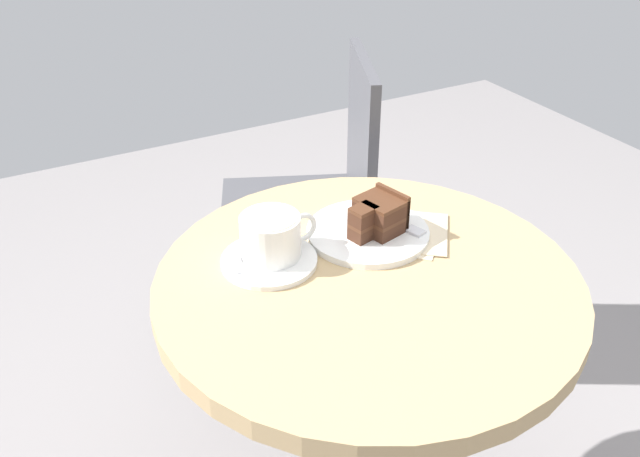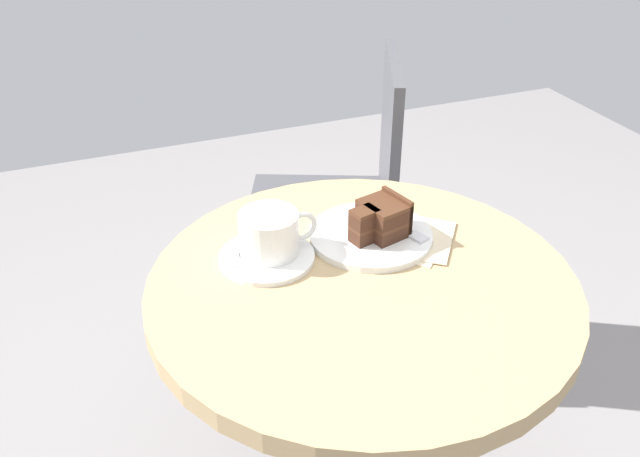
{
  "view_description": "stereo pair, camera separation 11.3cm",
  "coord_description": "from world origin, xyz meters",
  "views": [
    {
      "loc": [
        -0.48,
        -0.74,
        1.35
      ],
      "look_at": [
        -0.03,
        0.11,
        0.76
      ],
      "focal_mm": 38.0,
      "sensor_mm": 36.0,
      "label": 1
    },
    {
      "loc": [
        -0.38,
        -0.79,
        1.35
      ],
      "look_at": [
        -0.03,
        0.11,
        0.76
      ],
      "focal_mm": 38.0,
      "sensor_mm": 36.0,
      "label": 2
    }
  ],
  "objects": [
    {
      "name": "saucer",
      "position": [
        -0.12,
        0.11,
        0.72
      ],
      "size": [
        0.16,
        0.16,
        0.01
      ],
      "color": "white",
      "rests_on": "cafe_table"
    },
    {
      "name": "napkin",
      "position": [
        0.12,
        0.09,
        0.72
      ],
      "size": [
        0.22,
        0.22,
        0.0
      ],
      "rotation": [
        0.0,
        0.0,
        5.49
      ],
      "color": "beige",
      "rests_on": "cafe_table"
    },
    {
      "name": "coffee_cup",
      "position": [
        -0.11,
        0.12,
        0.76
      ],
      "size": [
        0.13,
        0.1,
        0.07
      ],
      "color": "white",
      "rests_on": "saucer"
    },
    {
      "name": "cake_slice",
      "position": [
        0.08,
        0.09,
        0.76
      ],
      "size": [
        0.11,
        0.09,
        0.07
      ],
      "rotation": [
        0.0,
        0.0,
        3.39
      ],
      "color": "#422619",
      "rests_on": "cake_plate"
    },
    {
      "name": "fork",
      "position": [
        0.12,
        0.09,
        0.73
      ],
      "size": [
        0.06,
        0.13,
        0.0
      ],
      "rotation": [
        0.0,
        0.0,
        5.03
      ],
      "color": "silver",
      "rests_on": "cake_plate"
    },
    {
      "name": "cake_plate",
      "position": [
        0.06,
        0.1,
        0.72
      ],
      "size": [
        0.21,
        0.21,
        0.01
      ],
      "color": "white",
      "rests_on": "cafe_table"
    },
    {
      "name": "teaspoon",
      "position": [
        -0.16,
        0.15,
        0.73
      ],
      "size": [
        0.05,
        0.09,
        0.0
      ],
      "rotation": [
        0.0,
        0.0,
        1.17
      ],
      "color": "silver",
      "rests_on": "saucer"
    },
    {
      "name": "cafe_table",
      "position": [
        0.0,
        0.0,
        0.59
      ],
      "size": [
        0.69,
        0.69,
        0.72
      ],
      "color": "tan",
      "rests_on": "ground"
    },
    {
      "name": "cafe_chair",
      "position": [
        0.26,
        0.62,
        0.52
      ],
      "size": [
        0.5,
        0.5,
        0.86
      ],
      "rotation": [
        0.0,
        0.0,
        4.31
      ],
      "color": "#4C4C51",
      "rests_on": "ground"
    }
  ]
}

